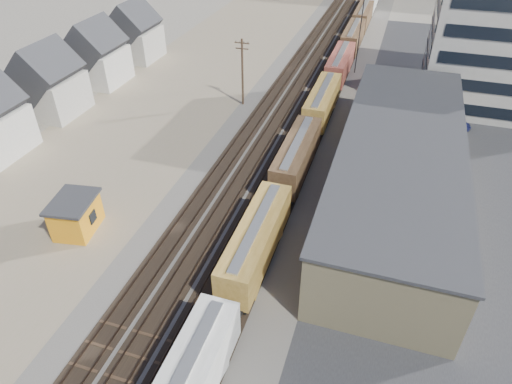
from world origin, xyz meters
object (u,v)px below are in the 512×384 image
(utility_pole_north, at_px, (242,71))
(maintenance_shed, at_px, (76,215))
(freight_train, at_px, (332,81))
(parked_car_blue, at_px, (453,122))

(utility_pole_north, height_order, maintenance_shed, utility_pole_north)
(freight_train, bearing_deg, utility_pole_north, -153.17)
(freight_train, distance_m, parked_car_blue, 18.63)
(utility_pole_north, xyz_separation_m, maintenance_shed, (-6.16, -32.68, -3.40))
(parked_car_blue, bearing_deg, maintenance_shed, 168.41)
(freight_train, relative_size, maintenance_shed, 21.35)
(maintenance_shed, distance_m, parked_car_blue, 50.42)
(maintenance_shed, bearing_deg, freight_train, 64.62)
(freight_train, relative_size, utility_pole_north, 11.97)
(utility_pole_north, bearing_deg, freight_train, 26.83)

